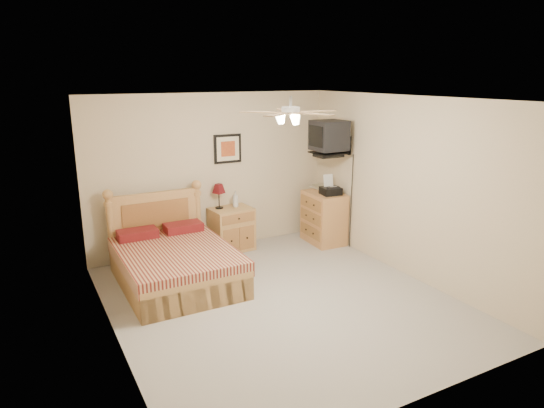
{
  "coord_description": "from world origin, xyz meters",
  "views": [
    {
      "loc": [
        -2.74,
        -4.87,
        2.77
      ],
      "look_at": [
        0.36,
        0.9,
        1.01
      ],
      "focal_mm": 32.0,
      "sensor_mm": 36.0,
      "label": 1
    }
  ],
  "objects": [
    {
      "name": "framed_picture",
      "position": [
        0.27,
        2.23,
        1.62
      ],
      "size": [
        0.46,
        0.04,
        0.46
      ],
      "primitive_type": "cube",
      "color": "black",
      "rests_on": "wall_back"
    },
    {
      "name": "bed",
      "position": [
        -0.99,
        1.12,
        0.6
      ],
      "size": [
        1.42,
        1.87,
        1.21
      ],
      "primitive_type": null,
      "rotation": [
        0.0,
        0.0,
        -0.0
      ],
      "color": "#BB8B47",
      "rests_on": "ground"
    },
    {
      "name": "lotion_bottle",
      "position": [
        0.31,
        2.05,
        0.82
      ],
      "size": [
        0.12,
        0.12,
        0.25
      ],
      "primitive_type": "imported",
      "rotation": [
        0.0,
        0.0,
        -0.23
      ],
      "color": "silver",
      "rests_on": "nightstand"
    },
    {
      "name": "wall_back",
      "position": [
        0.0,
        2.25,
        1.25
      ],
      "size": [
        4.0,
        0.04,
        2.5
      ],
      "primitive_type": "cube",
      "color": "beige",
      "rests_on": "ground"
    },
    {
      "name": "wall_right",
      "position": [
        2.0,
        0.0,
        1.25
      ],
      "size": [
        0.04,
        4.5,
        2.5
      ],
      "primitive_type": "cube",
      "color": "beige",
      "rests_on": "ground"
    },
    {
      "name": "wall_front",
      "position": [
        0.0,
        -2.25,
        1.25
      ],
      "size": [
        4.0,
        0.04,
        2.5
      ],
      "primitive_type": "cube",
      "color": "beige",
      "rests_on": "ground"
    },
    {
      "name": "table_lamp",
      "position": [
        0.04,
        2.1,
        0.9
      ],
      "size": [
        0.28,
        0.28,
        0.4
      ],
      "primitive_type": null,
      "rotation": [
        0.0,
        0.0,
        -0.37
      ],
      "color": "#5B0F15",
      "rests_on": "nightstand"
    },
    {
      "name": "nightstand",
      "position": [
        0.21,
        2.0,
        0.35
      ],
      "size": [
        0.68,
        0.53,
        0.7
      ],
      "primitive_type": "cube",
      "rotation": [
        0.0,
        0.0,
        0.08
      ],
      "color": "#AB7744",
      "rests_on": "ground"
    },
    {
      "name": "fax_machine",
      "position": [
        1.75,
        1.46,
        1.02
      ],
      "size": [
        0.34,
        0.35,
        0.32
      ],
      "primitive_type": null,
      "rotation": [
        0.0,
        0.0,
        -0.13
      ],
      "color": "black",
      "rests_on": "dresser"
    },
    {
      "name": "wall_tv",
      "position": [
        1.75,
        1.34,
        1.81
      ],
      "size": [
        0.56,
        0.46,
        0.58
      ],
      "primitive_type": null,
      "color": "black",
      "rests_on": "wall_right"
    },
    {
      "name": "floor",
      "position": [
        0.0,
        0.0,
        0.0
      ],
      "size": [
        4.5,
        4.5,
        0.0
      ],
      "primitive_type": "plane",
      "color": "#9F9990",
      "rests_on": "ground"
    },
    {
      "name": "ceiling",
      "position": [
        0.0,
        0.0,
        2.5
      ],
      "size": [
        4.0,
        4.5,
        0.04
      ],
      "primitive_type": "cube",
      "color": "white",
      "rests_on": "ground"
    },
    {
      "name": "magazine_upper",
      "position": [
        1.75,
        1.94,
        0.9
      ],
      "size": [
        0.29,
        0.35,
        0.02
      ],
      "primitive_type": "imported",
      "rotation": [
        0.0,
        0.0,
        -0.25
      ],
      "color": "gray",
      "rests_on": "magazine_lower"
    },
    {
      "name": "ceiling_fan",
      "position": [
        0.0,
        -0.2,
        2.36
      ],
      "size": [
        1.14,
        1.14,
        0.28
      ],
      "primitive_type": null,
      "color": "white",
      "rests_on": "ceiling"
    },
    {
      "name": "magazine_lower",
      "position": [
        1.72,
        1.9,
        0.88
      ],
      "size": [
        0.25,
        0.32,
        0.03
      ],
      "primitive_type": "imported",
      "rotation": [
        0.0,
        0.0,
        0.08
      ],
      "color": "#B4A68F",
      "rests_on": "dresser"
    },
    {
      "name": "dresser",
      "position": [
        1.73,
        1.6,
        0.43
      ],
      "size": [
        0.54,
        0.75,
        0.86
      ],
      "primitive_type": "cube",
      "rotation": [
        0.0,
        0.0,
        -0.05
      ],
      "color": "#B9844C",
      "rests_on": "ground"
    },
    {
      "name": "wall_left",
      "position": [
        -2.0,
        0.0,
        1.25
      ],
      "size": [
        0.04,
        4.5,
        2.5
      ],
      "primitive_type": "cube",
      "color": "beige",
      "rests_on": "ground"
    }
  ]
}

